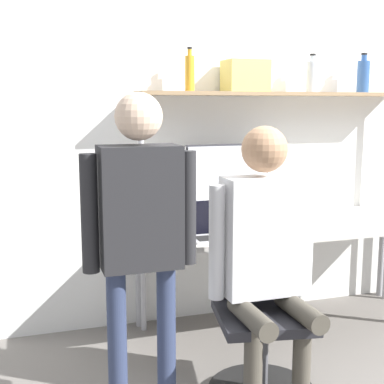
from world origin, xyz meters
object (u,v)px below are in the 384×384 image
person_seated (265,243)px  bottle_amber (190,73)px  laptop (217,226)px  storage_box (245,76)px  cell_phone (256,234)px  office_chair (261,344)px  bottle_blue (363,76)px  bottle_clear (312,76)px  person_standing (140,222)px  monitor (228,178)px

person_seated → bottle_amber: bearing=93.3°
laptop → storage_box: (0.36, 0.44, 0.91)m
storage_box → cell_phone: bearing=-104.1°
office_chair → bottle_blue: size_ratio=3.31×
person_seated → bottle_clear: 1.60m
office_chair → person_standing: person_standing is taller
laptop → person_seated: (0.03, -0.61, 0.05)m
office_chair → person_seated: size_ratio=0.66×
cell_phone → bottle_amber: bottle_amber is taller
bottle_amber → bottle_clear: 0.90m
person_seated → bottle_amber: size_ratio=5.03×
cell_phone → person_standing: size_ratio=0.10×
person_standing → laptop: bearing=46.0°
person_standing → office_chair: bearing=5.2°
cell_phone → person_standing: bearing=-145.1°
laptop → office_chair: bearing=-86.1°
person_standing → bottle_blue: (1.89, 1.06, 0.73)m
cell_phone → person_seated: 0.62m
person_seated → bottle_clear: bottle_clear is taller
person_standing → storage_box: 1.60m
laptop → person_seated: 0.61m
laptop → office_chair: 0.76m
monitor → person_seated: (-0.20, -1.02, -0.18)m
person_seated → storage_box: size_ratio=5.02×
laptop → cell_phone: (0.24, -0.03, -0.06)m
bottle_blue → bottle_clear: bearing=180.0°
person_seated → bottle_blue: bearing=39.8°
bottle_blue → laptop: bearing=-161.1°
monitor → person_standing: size_ratio=0.38×
monitor → person_standing: person_standing is taller
laptop → person_standing: person_standing is taller
person_standing → bottle_blue: bearing=29.4°
monitor → bottle_blue: (1.06, 0.03, 0.70)m
monitor → bottle_amber: (-0.26, 0.03, 0.70)m
laptop → bottle_clear: 1.34m
laptop → bottle_amber: (-0.03, 0.44, 0.93)m
office_chair → laptop: bearing=93.9°
bottle_amber → storage_box: 0.39m
laptop → monitor: bearing=60.7°
laptop → person_seated: size_ratio=0.24×
cell_phone → bottle_clear: 1.25m
cell_phone → office_chair: size_ratio=0.16×
person_seated → bottle_blue: 1.86m
bottle_blue → cell_phone: bearing=-155.7°
office_chair → storage_box: 1.77m
bottle_clear → monitor: bearing=-177.7°
monitor → person_seated: person_seated is taller
office_chair → bottle_blue: bearing=38.8°
cell_phone → office_chair: (-0.21, -0.53, -0.45)m
cell_phone → bottle_blue: (1.05, 0.47, 0.99)m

